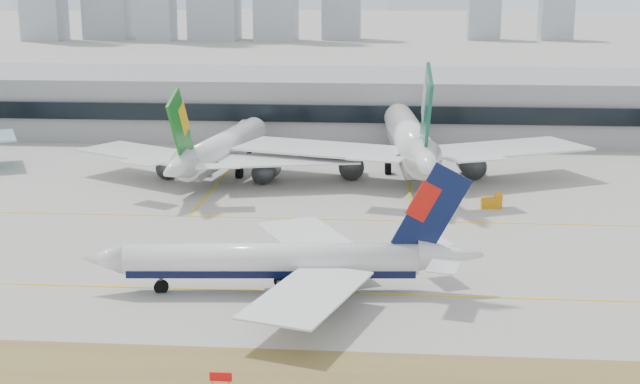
# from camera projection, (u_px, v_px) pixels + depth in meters

# --- Properties ---
(ground) EXTENTS (3000.00, 3000.00, 0.00)m
(ground) POSITION_uv_depth(u_px,v_px,m) (322.00, 279.00, 117.23)
(ground) COLOR #A4A199
(ground) RESTS_ON ground
(taxiing_airliner) EXTENTS (50.66, 43.87, 17.01)m
(taxiing_airliner) POSITION_uv_depth(u_px,v_px,m) (286.00, 261.00, 111.54)
(taxiing_airliner) COLOR white
(taxiing_airliner) RESTS_ON ground
(widebody_eva) EXTENTS (57.49, 56.78, 20.70)m
(widebody_eva) POSITION_uv_depth(u_px,v_px,m) (220.00, 151.00, 175.39)
(widebody_eva) COLOR white
(widebody_eva) RESTS_ON ground
(widebody_cathay) EXTENTS (70.69, 69.39, 25.28)m
(widebody_cathay) POSITION_uv_depth(u_px,v_px,m) (410.00, 142.00, 177.72)
(widebody_cathay) COLOR white
(widebody_cathay) RESTS_ON ground
(terminal) EXTENTS (280.00, 43.10, 15.00)m
(terminal) POSITION_uv_depth(u_px,v_px,m) (358.00, 103.00, 226.72)
(terminal) COLOR gray
(terminal) RESTS_ON ground
(hold_sign_left) EXTENTS (2.20, 0.15, 1.35)m
(hold_sign_left) POSITION_uv_depth(u_px,v_px,m) (221.00, 377.00, 86.62)
(hold_sign_left) COLOR red
(hold_sign_left) RESTS_ON ground
(gse_c) EXTENTS (3.55, 2.00, 2.60)m
(gse_c) POSITION_uv_depth(u_px,v_px,m) (492.00, 202.00, 153.50)
(gse_c) COLOR orange
(gse_c) RESTS_ON ground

